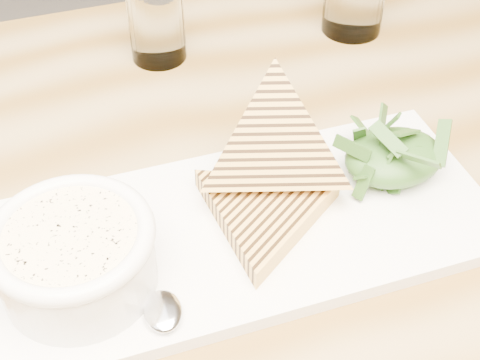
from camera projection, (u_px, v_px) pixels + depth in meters
name	position (u px, v px, depth m)	size (l,w,h in m)	color
table_top	(292.00, 210.00, 0.66)	(1.28, 0.85, 0.04)	#997B49
table_leg_br	(468.00, 140.00, 1.34)	(0.06, 0.06, 0.74)	#997B49
platter	(248.00, 228.00, 0.60)	(0.45, 0.20, 0.01)	white
soup_bowl	(77.00, 262.00, 0.53)	(0.13, 0.13, 0.05)	white
soup	(70.00, 237.00, 0.51)	(0.11, 0.11, 0.01)	#FBE0A8
bowl_rim	(70.00, 236.00, 0.51)	(0.13, 0.13, 0.01)	white
sandwich_flat	(264.00, 213.00, 0.59)	(0.16, 0.16, 0.02)	gold
sandwich_lean	(276.00, 147.00, 0.59)	(0.16, 0.16, 0.09)	gold
salad_base	(394.00, 157.00, 0.63)	(0.10, 0.08, 0.04)	#1E4214
arugula_pile	(395.00, 151.00, 0.63)	(0.11, 0.10, 0.05)	#345A1F
spoon_bowl	(163.00, 311.00, 0.52)	(0.03, 0.04, 0.01)	silver
glass_near	(156.00, 20.00, 0.78)	(0.07, 0.07, 0.10)	white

